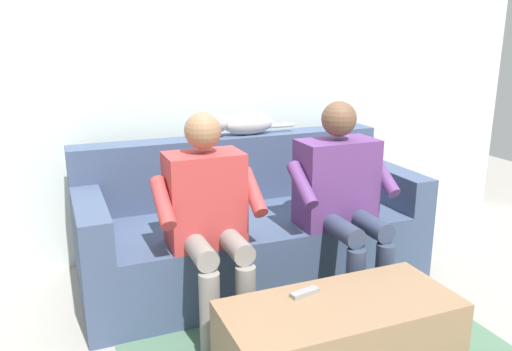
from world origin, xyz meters
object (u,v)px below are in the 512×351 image
Objects in this scene: couch at (249,229)px; person_right_seated at (209,210)px; coffee_table at (339,339)px; cat_on_backrest at (242,123)px; person_left_seated at (342,191)px; remote_gray at (305,293)px.

person_right_seated reaches higher than couch.
cat_on_backrest is at bearing -92.79° from coffee_table.
couch is 0.67m from person_left_seated.
remote_gray is at bearing 46.78° from person_left_seated.
person_left_seated is 7.96× the size of remote_gray.
remote_gray is at bearing 83.39° from couch.
coffee_table is 0.25m from remote_gray.
coffee_table is 1.77× the size of cat_on_backrest.
person_right_seated is (0.39, 0.44, 0.32)m from couch.
couch is at bearing -108.42° from remote_gray.
remote_gray is (0.18, 1.25, -0.55)m from cat_on_backrest.
person_right_seated is at bearing -74.25° from remote_gray.
couch is 0.67m from person_right_seated.
coffee_table is at bearing 59.35° from person_left_seated.
person_left_seated reaches higher than person_right_seated.
cat_on_backrest reaches higher than couch.
person_right_seated reaches higher than coffee_table.
remote_gray is at bearing -47.56° from coffee_table.
couch is 1.85× the size of person_right_seated.
person_left_seated is 1.01× the size of person_right_seated.
cat_on_backrest is at bearing -65.97° from person_left_seated.
remote_gray is at bearing 81.86° from cat_on_backrest.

